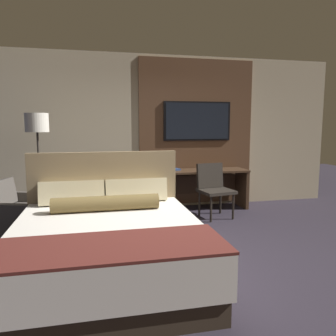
{
  "coord_description": "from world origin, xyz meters",
  "views": [
    {
      "loc": [
        -0.98,
        -3.39,
        1.53
      ],
      "look_at": [
        -0.0,
        1.05,
        0.94
      ],
      "focal_mm": 35.0,
      "sensor_mm": 36.0,
      "label": 1
    }
  ],
  "objects_px": {
    "tv": "(197,121)",
    "vase_tall": "(162,160)",
    "armchair_by_window": "(20,219)",
    "desk_chair": "(213,185)",
    "book": "(174,169)",
    "bed": "(108,244)",
    "desk": "(200,182)",
    "floor_lamp": "(37,132)"
  },
  "relations": [
    {
      "from": "tv",
      "to": "vase_tall",
      "type": "bearing_deg",
      "value": -169.05
    },
    {
      "from": "tv",
      "to": "armchair_by_window",
      "type": "relative_size",
      "value": 1.24
    },
    {
      "from": "desk_chair",
      "to": "vase_tall",
      "type": "distance_m",
      "value": 1.06
    },
    {
      "from": "tv",
      "to": "desk_chair",
      "type": "xyz_separation_m",
      "value": [
        0.05,
        -0.78,
        -1.08
      ]
    },
    {
      "from": "desk_chair",
      "to": "vase_tall",
      "type": "height_order",
      "value": "vase_tall"
    },
    {
      "from": "tv",
      "to": "book",
      "type": "bearing_deg",
      "value": -157.11
    },
    {
      "from": "bed",
      "to": "desk",
      "type": "xyz_separation_m",
      "value": [
        1.77,
        2.45,
        0.15
      ]
    },
    {
      "from": "bed",
      "to": "armchair_by_window",
      "type": "bearing_deg",
      "value": 128.0
    },
    {
      "from": "desk_chair",
      "to": "book",
      "type": "height_order",
      "value": "desk_chair"
    },
    {
      "from": "desk",
      "to": "book",
      "type": "distance_m",
      "value": 0.56
    },
    {
      "from": "armchair_by_window",
      "to": "bed",
      "type": "bearing_deg",
      "value": -123.98
    },
    {
      "from": "tv",
      "to": "desk_chair",
      "type": "relative_size",
      "value": 1.44
    },
    {
      "from": "armchair_by_window",
      "to": "tv",
      "type": "bearing_deg",
      "value": -48.97
    },
    {
      "from": "bed",
      "to": "vase_tall",
      "type": "bearing_deg",
      "value": 67.23
    },
    {
      "from": "vase_tall",
      "to": "desk_chair",
      "type": "bearing_deg",
      "value": -40.57
    },
    {
      "from": "desk_chair",
      "to": "armchair_by_window",
      "type": "xyz_separation_m",
      "value": [
        -2.95,
        -0.45,
        -0.27
      ]
    },
    {
      "from": "book",
      "to": "floor_lamp",
      "type": "bearing_deg",
      "value": -167.66
    },
    {
      "from": "armchair_by_window",
      "to": "desk_chair",
      "type": "bearing_deg",
      "value": -63.28
    },
    {
      "from": "desk",
      "to": "desk_chair",
      "type": "relative_size",
      "value": 1.88
    },
    {
      "from": "desk",
      "to": "armchair_by_window",
      "type": "xyz_separation_m",
      "value": [
        -2.9,
        -1.01,
        -0.22
      ]
    },
    {
      "from": "armchair_by_window",
      "to": "vase_tall",
      "type": "xyz_separation_m",
      "value": [
        2.2,
        1.1,
        0.65
      ]
    },
    {
      "from": "desk",
      "to": "book",
      "type": "xyz_separation_m",
      "value": [
        -0.51,
        0.01,
        0.25
      ]
    },
    {
      "from": "desk",
      "to": "floor_lamp",
      "type": "distance_m",
      "value": 2.91
    },
    {
      "from": "desk",
      "to": "armchair_by_window",
      "type": "height_order",
      "value": "armchair_by_window"
    },
    {
      "from": "vase_tall",
      "to": "book",
      "type": "xyz_separation_m",
      "value": [
        0.2,
        -0.08,
        -0.17
      ]
    },
    {
      "from": "bed",
      "to": "vase_tall",
      "type": "relative_size",
      "value": 5.51
    },
    {
      "from": "floor_lamp",
      "to": "book",
      "type": "distance_m",
      "value": 2.37
    },
    {
      "from": "desk_chair",
      "to": "book",
      "type": "distance_m",
      "value": 0.82
    },
    {
      "from": "desk",
      "to": "vase_tall",
      "type": "bearing_deg",
      "value": 172.72
    },
    {
      "from": "bed",
      "to": "tv",
      "type": "height_order",
      "value": "tv"
    },
    {
      "from": "armchair_by_window",
      "to": "book",
      "type": "xyz_separation_m",
      "value": [
        2.4,
        1.02,
        0.47
      ]
    },
    {
      "from": "tv",
      "to": "vase_tall",
      "type": "relative_size",
      "value": 3.4
    },
    {
      "from": "floor_lamp",
      "to": "book",
      "type": "height_order",
      "value": "floor_lamp"
    },
    {
      "from": "tv",
      "to": "desk",
      "type": "bearing_deg",
      "value": -90.0
    },
    {
      "from": "desk_chair",
      "to": "tv",
      "type": "bearing_deg",
      "value": 83.43
    },
    {
      "from": "tv",
      "to": "armchair_by_window",
      "type": "height_order",
      "value": "tv"
    },
    {
      "from": "floor_lamp",
      "to": "book",
      "type": "xyz_separation_m",
      "value": [
        2.21,
        0.48,
        -0.7
      ]
    },
    {
      "from": "vase_tall",
      "to": "desk",
      "type": "bearing_deg",
      "value": -7.28
    },
    {
      "from": "armchair_by_window",
      "to": "desk",
      "type": "bearing_deg",
      "value": -52.86
    },
    {
      "from": "bed",
      "to": "vase_tall",
      "type": "distance_m",
      "value": 2.82
    },
    {
      "from": "desk",
      "to": "book",
      "type": "relative_size",
      "value": 6.59
    },
    {
      "from": "book",
      "to": "desk_chair",
      "type": "bearing_deg",
      "value": -45.8
    }
  ]
}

